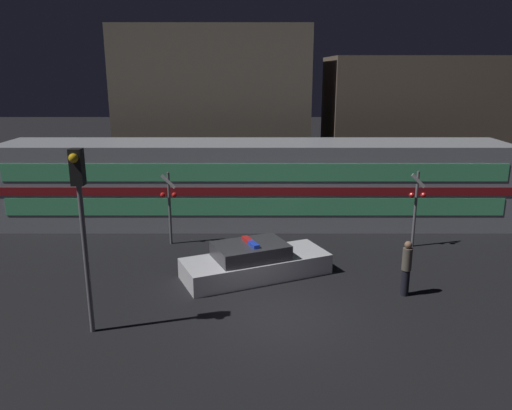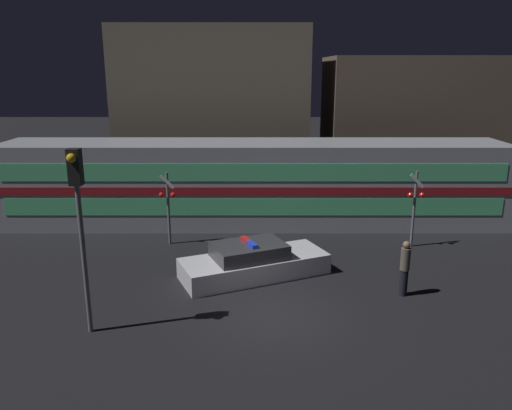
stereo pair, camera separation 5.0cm
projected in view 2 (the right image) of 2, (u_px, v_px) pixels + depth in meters
ground_plane at (273, 314)px, 14.17m from camera, size 120.00×120.00×0.00m
train at (256, 183)px, 22.17m from camera, size 21.94×3.20×3.66m
police_car at (255, 262)px, 16.70m from camera, size 5.20×3.59×1.28m
pedestrian at (407, 268)px, 15.13m from camera, size 0.30×0.30×1.75m
crossing_signal_near at (417, 204)px, 19.09m from camera, size 0.65×0.27×3.01m
crossing_signal_far at (170, 203)px, 19.44m from camera, size 0.65×0.27×2.90m
traffic_light_corner at (81, 206)px, 12.36m from camera, size 0.30×0.46×4.89m
building_left at (217, 108)px, 29.28m from camera, size 10.59×6.58×8.99m
building_center at (418, 122)px, 29.20m from camera, size 10.48×5.82×7.41m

